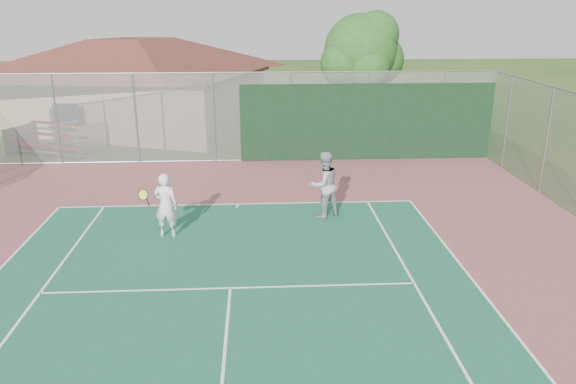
# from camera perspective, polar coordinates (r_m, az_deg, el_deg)

# --- Properties ---
(back_fence) EXTENTS (20.08, 0.11, 3.53)m
(back_fence) POSITION_cam_1_polar(r_m,az_deg,el_deg) (22.15, 0.61, 7.36)
(back_fence) COLOR gray
(back_fence) RESTS_ON ground
(side_fence_right) EXTENTS (0.08, 9.00, 3.50)m
(side_fence_right) POSITION_cam_1_polar(r_m,az_deg,el_deg) (20.02, 24.78, 4.68)
(side_fence_right) COLOR gray
(side_fence_right) RESTS_ON ground
(clubhouse) EXTENTS (14.12, 11.73, 5.22)m
(clubhouse) POSITION_cam_1_polar(r_m,az_deg,el_deg) (29.27, -15.38, 11.40)
(clubhouse) COLOR tan
(clubhouse) RESTS_ON ground
(bleachers) EXTENTS (3.71, 2.89, 1.14)m
(bleachers) POSITION_cam_1_polar(r_m,az_deg,el_deg) (25.66, -22.53, 5.07)
(bleachers) COLOR maroon
(bleachers) RESTS_ON ground
(tree) EXTENTS (4.10, 3.88, 5.71)m
(tree) POSITION_cam_1_polar(r_m,az_deg,el_deg) (27.39, 7.56, 13.77)
(tree) COLOR #3E2416
(tree) RESTS_ON ground
(player_white_front) EXTENTS (1.04, 0.71, 1.76)m
(player_white_front) POSITION_cam_1_polar(r_m,az_deg,el_deg) (15.24, -12.35, -1.36)
(player_white_front) COLOR silver
(player_white_front) RESTS_ON ground
(player_grey_back) EXTENTS (1.19, 1.12, 1.96)m
(player_grey_back) POSITION_cam_1_polar(r_m,az_deg,el_deg) (16.29, 3.66, 0.68)
(player_grey_back) COLOR #979A9C
(player_grey_back) RESTS_ON ground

